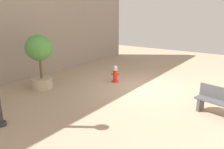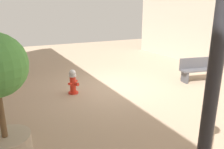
% 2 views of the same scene
% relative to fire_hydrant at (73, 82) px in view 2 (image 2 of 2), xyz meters
% --- Properties ---
extents(ground_plane, '(23.40, 23.40, 0.00)m').
position_rel_fire_hydrant_xyz_m(ground_plane, '(-1.57, 0.05, -0.43)').
color(ground_plane, tan).
extents(fire_hydrant, '(0.40, 0.40, 0.85)m').
position_rel_fire_hydrant_xyz_m(fire_hydrant, '(0.00, 0.00, 0.00)').
color(fire_hydrant, red).
rests_on(fire_hydrant, ground_plane).
extents(bench_near, '(1.63, 0.76, 0.95)m').
position_rel_fire_hydrant_xyz_m(bench_near, '(-4.95, 0.97, 0.07)').
color(bench_near, '#4C4C51').
rests_on(bench_near, ground_plane).
extents(street_lamp, '(0.36, 0.36, 4.00)m').
position_rel_fire_hydrant_xyz_m(street_lamp, '(0.27, 5.60, 2.05)').
color(street_lamp, '#2D2D33').
rests_on(street_lamp, ground_plane).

